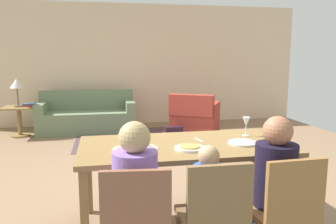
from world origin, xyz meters
The scene contains 25 objects.
ground_plane centered at (0.00, 0.48, -0.01)m, with size 7.51×6.15×0.02m, color #85674C.
back_wall centered at (0.00, 3.60, 1.35)m, with size 7.51×0.10×2.70m, color beige.
dining_table centered at (-0.14, -1.34, 0.69)m, with size 1.83×0.94×0.76m.
plate_near_man centered at (-0.65, -1.46, 0.77)m, with size 0.25×0.25×0.02m, color white.
pizza_near_man centered at (-0.65, -1.46, 0.78)m, with size 0.17×0.17×0.01m, color #E79A43.
plate_near_child centered at (-0.14, -1.52, 0.77)m, with size 0.25×0.25×0.02m, color silver.
pizza_near_child centered at (-0.14, -1.52, 0.78)m, with size 0.17×0.17×0.01m, color gold.
plate_near_woman centered at (0.36, -1.44, 0.77)m, with size 0.25×0.25×0.02m, color white.
wine_glass centered at (0.51, -1.16, 0.89)m, with size 0.07×0.07×0.19m.
fork centered at (-0.42, -1.39, 0.76)m, with size 0.02×0.15×0.01m, color silver.
knife centered at (0.02, -1.24, 0.76)m, with size 0.01×0.17×0.01m, color silver.
dining_chair_man centered at (-0.66, -2.17, 0.49)m, with size 0.46×0.46×0.87m.
person_man centered at (-0.64, -2.00, 0.51)m, with size 0.31×0.41×1.11m.
dining_chair_child centered at (-0.15, -2.17, 0.49)m, with size 0.43×0.43×0.87m.
person_child centered at (-0.14, -2.00, 0.43)m, with size 0.22×0.29×0.92m.
dining_chair_woman centered at (0.36, -2.17, 0.49)m, with size 0.44×0.44×0.87m.
person_woman centered at (0.36, -2.00, 0.51)m, with size 0.30×0.41×1.11m.
area_rug centered at (-0.07, 2.06, 0.00)m, with size 2.60×1.80×0.01m, color #4C3A41.
couch centered at (-1.18, 2.92, 0.30)m, with size 1.94×0.86×0.82m.
armchair centered at (0.95, 2.21, 0.32)m, with size 1.16×1.16×0.82m.
side_table centered at (-2.44, 2.66, 0.38)m, with size 0.56×0.56×0.58m.
table_lamp centered at (-2.44, 2.66, 1.01)m, with size 0.26×0.26×0.54m.
book_lower centered at (-2.25, 2.67, 0.59)m, with size 0.22×0.16×0.03m, color #A12A26.
book_upper centered at (-2.25, 2.71, 0.62)m, with size 0.22×0.16×0.03m, color #375884.
handbag centered at (0.42, 1.76, 0.13)m, with size 0.32×0.16×0.26m, color black.
Camera 1 is at (-0.84, -4.14, 1.51)m, focal length 35.86 mm.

